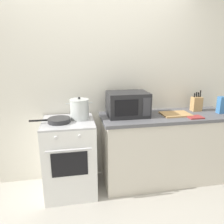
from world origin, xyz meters
TOP-DOWN VIEW (x-y plane):
  - ground_plane at (0.00, 0.00)m, footprint 10.00×10.00m
  - back_wall at (0.30, 0.97)m, footprint 4.40×0.10m
  - lower_cabinet_right at (0.90, 0.62)m, footprint 1.64×0.56m
  - countertop_right at (0.90, 0.62)m, footprint 1.70×0.60m
  - stove at (-0.35, 0.60)m, footprint 0.60×0.64m
  - stock_pot at (-0.21, 0.65)m, footprint 0.31×0.23m
  - frying_pan at (-0.45, 0.56)m, footprint 0.45×0.25m
  - microwave at (0.39, 0.68)m, footprint 0.50×0.37m
  - cutting_board at (1.00, 0.60)m, footprint 0.36×0.26m
  - knife_block at (1.37, 0.74)m, footprint 0.13×0.10m
  - pasta_box at (1.61, 0.57)m, footprint 0.08×0.08m
  - oven_mitt at (1.18, 0.44)m, footprint 0.18×0.14m

SIDE VIEW (x-z plane):
  - ground_plane at x=0.00m, z-range 0.00..0.00m
  - lower_cabinet_right at x=0.90m, z-range 0.00..0.88m
  - stove at x=-0.35m, z-range 0.00..0.92m
  - countertop_right at x=0.90m, z-range 0.88..0.92m
  - oven_mitt at x=1.18m, z-range 0.92..0.94m
  - cutting_board at x=1.00m, z-range 0.92..0.94m
  - frying_pan at x=-0.45m, z-range 0.92..0.97m
  - knife_block at x=1.37m, z-range 0.88..1.16m
  - pasta_box at x=1.61m, z-range 0.92..1.14m
  - stock_pot at x=-0.21m, z-range 0.91..1.18m
  - microwave at x=0.39m, z-range 0.92..1.22m
  - back_wall at x=0.30m, z-range 0.00..2.50m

